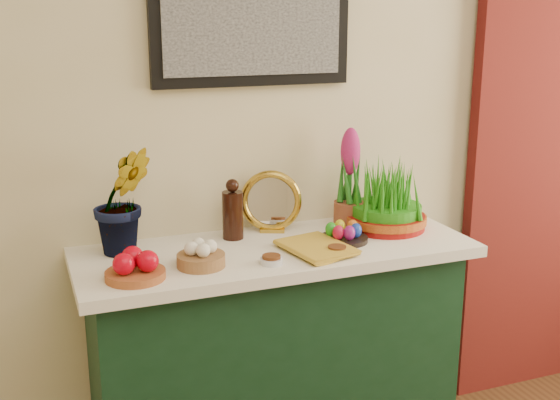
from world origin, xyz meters
The scene contains 13 objects.
sideboard centered at (-0.15, 2.00, 0.42)m, with size 1.30×0.45×0.85m, color #12331E.
tablecloth centered at (-0.15, 2.00, 0.87)m, with size 1.40×0.55×0.04m, color white.
hyacinth_green centered at (-0.66, 2.12, 1.14)m, with size 0.25×0.21×0.49m, color #23701D.
apple_bowl centered at (-0.67, 1.86, 0.93)m, with size 0.19×0.19×0.09m.
garlic_basket centered at (-0.45, 1.90, 0.93)m, with size 0.16×0.16×0.09m.
vinegar_cruet centered at (-0.27, 2.14, 0.99)m, with size 0.08×0.08×0.22m.
mirror centered at (-0.10, 2.18, 1.00)m, with size 0.23×0.14×0.23m.
book centered at (-0.14, 1.87, 0.91)m, with size 0.18×0.26×0.04m, color gold.
spice_dish_left centered at (-0.23, 1.84, 0.90)m, with size 0.08×0.08×0.03m.
spice_dish_right centered at (0.01, 1.84, 0.90)m, with size 0.08×0.08×0.03m.
egg_plate centered at (0.10, 1.96, 0.92)m, with size 0.21×0.21×0.07m.
hyacinth_pink centered at (0.20, 2.13, 1.06)m, with size 0.12×0.12×0.38m.
wheatgrass_sabzeh centered at (0.32, 2.05, 1.00)m, with size 0.31×0.31×0.25m.
Camera 1 is at (-0.98, -0.20, 1.69)m, focal length 45.00 mm.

